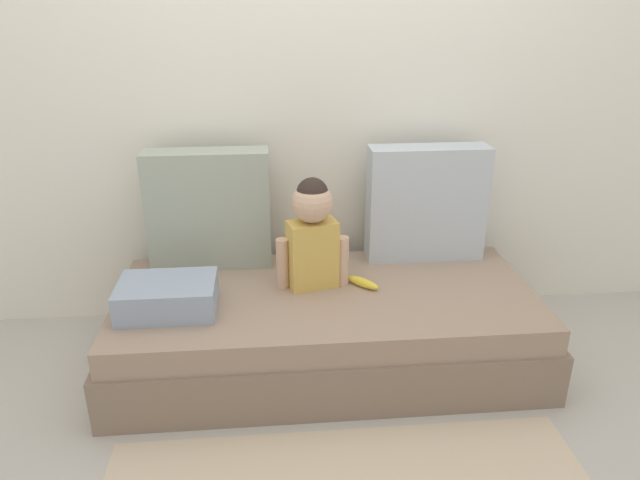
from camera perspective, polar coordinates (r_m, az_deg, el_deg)
ground_plane at (r=2.81m, az=0.57°, el=-11.56°), size 12.00×12.00×0.00m
back_wall at (r=2.91m, az=-0.49°, el=14.87°), size 5.11×0.10×2.37m
couch at (r=2.71m, az=0.59°, el=-8.45°), size 1.91×0.88×0.36m
throw_pillow_left at (r=2.82m, az=-10.76°, el=2.93°), size 0.58×0.16×0.57m
throw_pillow_right at (r=2.91m, az=10.30°, el=3.54°), size 0.57×0.16×0.56m
toddler at (r=2.56m, az=-0.75°, el=1.01°), size 0.33×0.18×0.51m
banana at (r=2.66m, az=4.19°, el=-4.16°), size 0.15×0.15×0.04m
folded_blanket at (r=2.52m, az=-14.63°, el=-5.34°), size 0.40×0.28×0.13m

